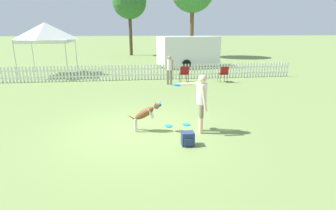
{
  "coord_description": "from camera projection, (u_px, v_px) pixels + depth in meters",
  "views": [
    {
      "loc": [
        -0.1,
        -7.09,
        2.76
      ],
      "look_at": [
        0.81,
        -0.24,
        0.77
      ],
      "focal_mm": 28.0,
      "sensor_mm": 36.0,
      "label": 1
    }
  ],
  "objects": [
    {
      "name": "spectator_standing",
      "position": [
        169.0,
        67.0,
        13.48
      ],
      "size": [
        0.4,
        0.27,
        1.49
      ],
      "rotation": [
        0.0,
        0.0,
        2.85
      ],
      "color": "#7A705B",
      "rests_on": "ground_plane"
    },
    {
      "name": "backpack_on_grass",
      "position": [
        188.0,
        139.0,
        6.47
      ],
      "size": [
        0.31,
        0.29,
        0.34
      ],
      "color": "navy",
      "rests_on": "ground_plane"
    },
    {
      "name": "ground_plane",
      "position": [
        139.0,
        129.0,
        7.53
      ],
      "size": [
        240.0,
        240.0,
        0.0
      ],
      "primitive_type": "plane",
      "color": "olive"
    },
    {
      "name": "tree_right_grove",
      "position": [
        129.0,
        2.0,
        27.92
      ],
      "size": [
        3.63,
        3.63,
        7.48
      ],
      "color": "#4C3823",
      "rests_on": "ground_plane"
    },
    {
      "name": "equipment_trailer",
      "position": [
        188.0,
        51.0,
        19.98
      ],
      "size": [
        5.27,
        3.03,
        2.28
      ],
      "rotation": [
        0.0,
        0.0,
        0.16
      ],
      "color": "white",
      "rests_on": "ground_plane"
    },
    {
      "name": "frisbee_near_handler",
      "position": [
        186.0,
        125.0,
        7.88
      ],
      "size": [
        0.22,
        0.22,
        0.02
      ],
      "color": "#1E8CD8",
      "rests_on": "ground_plane"
    },
    {
      "name": "canopy_tent_main",
      "position": [
        46.0,
        33.0,
        15.88
      ],
      "size": [
        2.83,
        2.83,
        3.19
      ],
      "color": "#B2B2B2",
      "rests_on": "ground_plane"
    },
    {
      "name": "folding_chair_blue_left",
      "position": [
        184.0,
        73.0,
        14.01
      ],
      "size": [
        0.48,
        0.5,
        0.91
      ],
      "rotation": [
        0.0,
        0.0,
        3.16
      ],
      "color": "#333338",
      "rests_on": "ground_plane"
    },
    {
      "name": "handler_person",
      "position": [
        201.0,
        97.0,
        7.09
      ],
      "size": [
        0.89,
        0.78,
        1.61
      ],
      "rotation": [
        0.0,
        0.0,
        1.39
      ],
      "color": "beige",
      "rests_on": "ground_plane"
    },
    {
      "name": "frisbee_near_dog",
      "position": [
        168.0,
        126.0,
        7.77
      ],
      "size": [
        0.22,
        0.22,
        0.02
      ],
      "color": "#1E8CD8",
      "rests_on": "ground_plane"
    },
    {
      "name": "leaping_dog",
      "position": [
        146.0,
        113.0,
        7.29
      ],
      "size": [
        1.01,
        0.37,
        0.88
      ],
      "rotation": [
        0.0,
        0.0,
        -1.75
      ],
      "color": "brown",
      "rests_on": "ground_plane"
    },
    {
      "name": "picket_fence",
      "position": [
        135.0,
        72.0,
        14.88
      ],
      "size": [
        18.72,
        0.04,
        0.86
      ],
      "color": "white",
      "rests_on": "ground_plane"
    },
    {
      "name": "folding_chair_center",
      "position": [
        224.0,
        73.0,
        14.16
      ],
      "size": [
        0.47,
        0.49,
        0.86
      ],
      "rotation": [
        0.0,
        0.0,
        3.18
      ],
      "color": "#333338",
      "rests_on": "ground_plane"
    }
  ]
}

